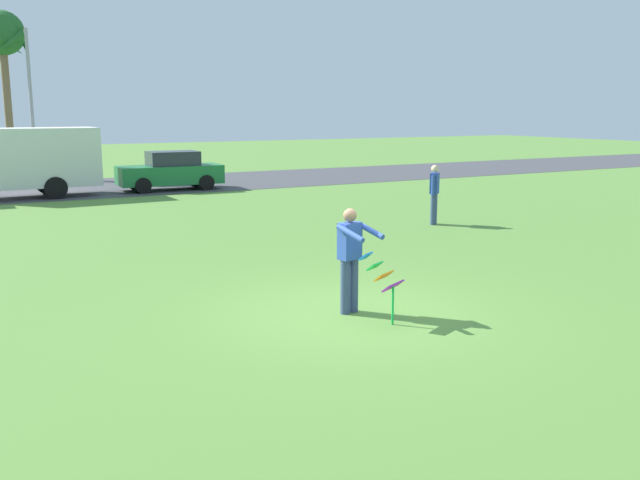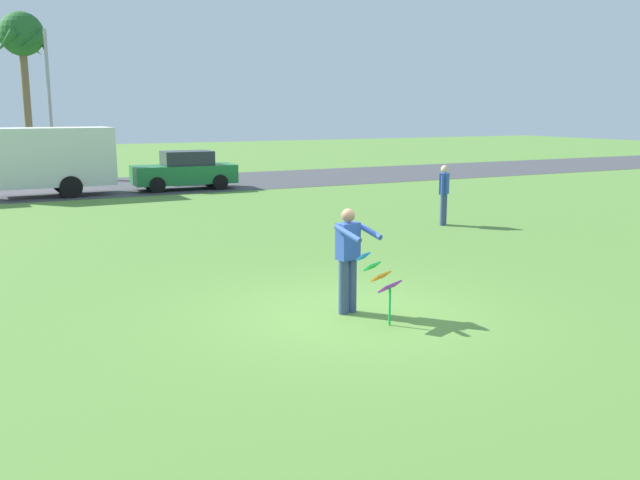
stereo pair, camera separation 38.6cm
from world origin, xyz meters
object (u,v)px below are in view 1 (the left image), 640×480
at_px(person_kite_flyer, 350,256).
at_px(palm_tree_right_near, 2,40).
at_px(parked_truck_white_box, 16,161).
at_px(streetlight_pole, 30,94).
at_px(parked_car_green, 171,171).
at_px(person_walker_near, 434,193).
at_px(kite_held, 384,278).

distance_m(person_kite_flyer, palm_tree_right_near, 28.41).
relative_size(parked_truck_white_box, streetlight_pole, 0.97).
bearing_deg(person_kite_flyer, parked_car_green, 82.03).
bearing_deg(person_walker_near, parked_truck_white_box, 129.17).
distance_m(kite_held, person_walker_near, 9.74).
relative_size(parked_car_green, person_walker_near, 2.46).
relative_size(person_kite_flyer, person_walker_near, 1.00).
xyz_separation_m(parked_car_green, person_walker_near, (4.13, -12.27, 0.16)).
bearing_deg(person_kite_flyer, palm_tree_right_near, 95.40).
xyz_separation_m(person_kite_flyer, parked_car_green, (2.62, 18.74, -0.18)).
relative_size(parked_truck_white_box, person_walker_near, 3.91).
xyz_separation_m(palm_tree_right_near, person_walker_near, (9.37, -21.26, -5.64)).
distance_m(kite_held, parked_truck_white_box, 19.76).
bearing_deg(parked_car_green, person_kite_flyer, -97.97).
bearing_deg(streetlight_pole, person_walker_near, -66.82).
relative_size(kite_held, person_walker_near, 0.63).
distance_m(parked_car_green, streetlight_pole, 9.29).
distance_m(kite_held, streetlight_pole, 27.26).
bearing_deg(parked_truck_white_box, person_walker_near, -50.83).
relative_size(person_kite_flyer, parked_truck_white_box, 0.26).
xyz_separation_m(streetlight_pole, person_walker_near, (8.49, -19.82, -3.06)).
distance_m(streetlight_pole, person_walker_near, 21.78).
xyz_separation_m(parked_truck_white_box, person_walker_near, (10.00, -12.27, -0.48)).
bearing_deg(kite_held, palm_tree_right_near, 95.61).
bearing_deg(palm_tree_right_near, streetlight_pole, -58.41).
bearing_deg(parked_truck_white_box, streetlight_pole, 78.67).
xyz_separation_m(kite_held, person_walker_near, (6.58, 7.17, 0.21)).
height_order(streetlight_pole, person_walker_near, streetlight_pole).
bearing_deg(parked_truck_white_box, parked_car_green, -0.00).
height_order(person_kite_flyer, kite_held, person_kite_flyer).
height_order(person_kite_flyer, streetlight_pole, streetlight_pole).
distance_m(kite_held, parked_car_green, 19.60).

